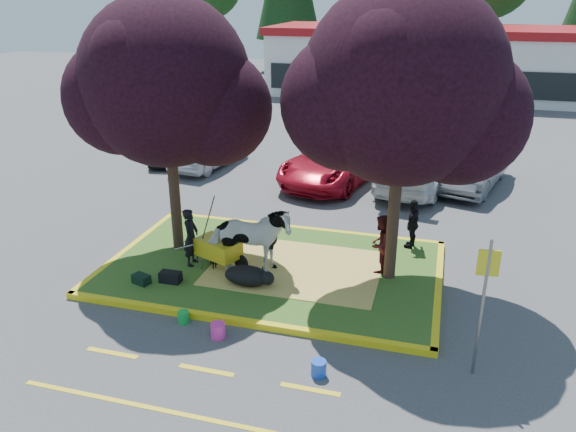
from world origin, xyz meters
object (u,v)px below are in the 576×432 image
(wheelbarrow, at_px, (219,248))
(car_silver, at_px, (209,151))
(cow, at_px, (249,241))
(bucket_pink, at_px, (218,331))
(calf, at_px, (247,276))
(sign_post, at_px, (484,293))
(handler, at_px, (191,237))
(car_black, at_px, (169,146))
(bucket_blue, at_px, (319,368))
(bucket_green, at_px, (183,317))

(wheelbarrow, distance_m, car_silver, 9.25)
(wheelbarrow, height_order, car_silver, car_silver)
(cow, xyz_separation_m, car_silver, (-4.70, 8.51, -0.36))
(bucket_pink, relative_size, car_silver, 0.08)
(cow, bearing_deg, bucket_pink, 167.51)
(calf, relative_size, sign_post, 0.40)
(wheelbarrow, bearing_deg, calf, -13.21)
(calf, xyz_separation_m, bucket_pink, (0.08, -2.00, -0.23))
(handler, bearing_deg, car_silver, 16.82)
(wheelbarrow, distance_m, car_black, 10.58)
(wheelbarrow, bearing_deg, sign_post, -0.42)
(wheelbarrow, height_order, car_black, car_black)
(wheelbarrow, distance_m, sign_post, 6.62)
(wheelbarrow, relative_size, car_silver, 0.49)
(calf, bearing_deg, handler, 167.38)
(calf, height_order, wheelbarrow, wheelbarrow)
(handler, bearing_deg, cow, -96.73)
(calf, bearing_deg, wheelbarrow, 153.45)
(bucket_blue, relative_size, car_silver, 0.08)
(bucket_blue, bearing_deg, wheelbarrow, 134.93)
(bucket_blue, bearing_deg, car_black, 126.96)
(bucket_green, bearing_deg, calf, 63.46)
(bucket_green, bearing_deg, bucket_blue, -16.69)
(sign_post, bearing_deg, car_black, 130.44)
(car_silver, bearing_deg, car_black, -4.28)
(calf, relative_size, car_silver, 0.27)
(bucket_pink, height_order, bucket_blue, bucket_pink)
(bucket_pink, bearing_deg, sign_post, 2.43)
(bucket_blue, bearing_deg, handler, 140.80)
(calf, bearing_deg, bucket_blue, -39.99)
(bucket_pink, relative_size, bucket_blue, 1.04)
(cow, bearing_deg, bucket_green, 145.26)
(calf, height_order, bucket_pink, calf)
(calf, distance_m, bucket_green, 1.90)
(cow, xyz_separation_m, calf, (0.14, -0.57, -0.63))
(wheelbarrow, distance_m, bucket_blue, 4.71)
(car_black, bearing_deg, bucket_green, -80.55)
(handler, relative_size, car_black, 0.42)
(cow, bearing_deg, wheelbarrow, 64.95)
(calf, relative_size, bucket_green, 4.12)
(wheelbarrow, bearing_deg, bucket_pink, -46.71)
(handler, distance_m, sign_post, 7.25)
(wheelbarrow, distance_m, bucket_pink, 2.93)
(bucket_green, distance_m, car_black, 12.69)
(handler, xyz_separation_m, bucket_blue, (4.03, -3.29, -0.74))
(calf, bearing_deg, bucket_pink, -79.16)
(cow, bearing_deg, handler, 69.48)
(handler, height_order, sign_post, sign_post)
(handler, height_order, car_silver, handler)
(sign_post, bearing_deg, cow, 149.67)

